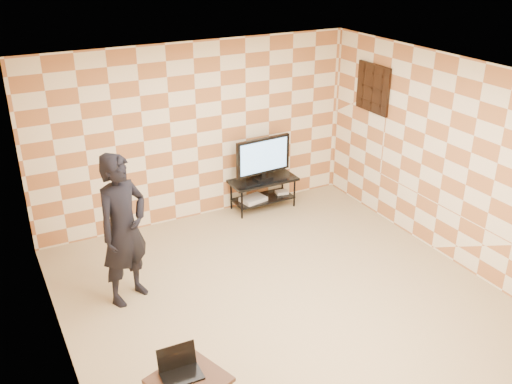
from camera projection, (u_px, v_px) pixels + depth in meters
The scene contains 13 objects.
floor at pixel (279, 295), 7.02m from camera, with size 5.00×5.00×0.00m, color tan.
wall_back at pixel (197, 133), 8.48m from camera, with size 5.00×0.02×2.70m, color beige.
wall_front at pixel (440, 314), 4.44m from camera, with size 5.00×0.02×2.70m, color beige.
wall_left at pixel (52, 247), 5.40m from camera, with size 0.02×5.00×2.70m, color beige.
wall_right at pixel (445, 159), 7.51m from camera, with size 0.02×5.00×2.70m, color beige.
ceiling at pixel (283, 77), 5.90m from camera, with size 5.00×5.00×0.02m, color white.
wall_art at pixel (373, 88), 8.50m from camera, with size 0.04×0.72×0.72m.
tv_stand at pixel (263, 187), 9.10m from camera, with size 1.08×0.48×0.50m.
tv at pixel (263, 157), 8.89m from camera, with size 0.94×0.20×0.68m.
dvd_player at pixel (253, 199), 9.06m from camera, with size 0.38×0.27×0.06m, color silver.
game_console at pixel (282, 192), 9.32m from camera, with size 0.20×0.14×0.04m, color silver.
laptop at pixel (180, 368), 5.04m from camera, with size 0.36×0.29×0.24m.
person at pixel (123, 229), 6.59m from camera, with size 0.68×0.45×1.87m, color black.
Camera 1 is at (-2.96, -5.07, 4.06)m, focal length 40.00 mm.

